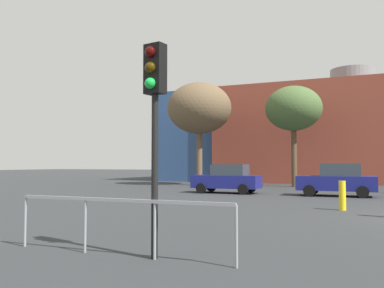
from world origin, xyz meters
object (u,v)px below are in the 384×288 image
at_px(traffic_light_near_left, 154,100).
at_px(bollard_yellow_1, 342,196).
at_px(parked_car_1, 338,180).
at_px(parked_car_0, 227,179).
at_px(bare_tree_0, 199,109).
at_px(bare_tree_1, 293,109).

height_order(traffic_light_near_left, bollard_yellow_1, traffic_light_near_left).
bearing_deg(parked_car_1, bollard_yellow_1, 94.65).
xyz_separation_m(parked_car_0, traffic_light_near_left, (3.88, -16.16, 1.98)).
relative_size(parked_car_0, traffic_light_near_left, 1.00).
relative_size(bare_tree_0, bollard_yellow_1, 7.76).
xyz_separation_m(parked_car_1, bare_tree_1, (-3.50, 8.34, 4.93)).
bearing_deg(bare_tree_1, bare_tree_0, -174.45).
bearing_deg(parked_car_1, parked_car_0, 0.00).
height_order(bare_tree_1, bollard_yellow_1, bare_tree_1).
relative_size(bare_tree_0, bare_tree_1, 1.09).
distance_m(parked_car_0, bare_tree_1, 10.01).
relative_size(parked_car_1, traffic_light_near_left, 1.03).
relative_size(traffic_light_near_left, bare_tree_0, 0.47).
xyz_separation_m(parked_car_0, parked_car_1, (5.99, 0.00, 0.02)).
height_order(parked_car_0, bollard_yellow_1, parked_car_0).
xyz_separation_m(traffic_light_near_left, bare_tree_0, (-8.67, 23.79, 3.29)).
bearing_deg(bare_tree_1, bollard_yellow_1, -75.02).
bearing_deg(parked_car_0, traffic_light_near_left, 103.49).
bearing_deg(bollard_yellow_1, bare_tree_0, 128.10).
height_order(parked_car_1, bollard_yellow_1, parked_car_1).
distance_m(parked_car_0, bollard_yellow_1, 9.47).
xyz_separation_m(parked_car_1, bare_tree_0, (-10.78, 7.63, 5.25)).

